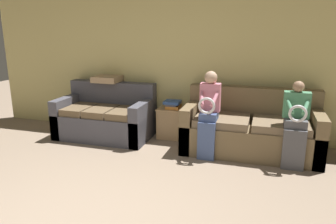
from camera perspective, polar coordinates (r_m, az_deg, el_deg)
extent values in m
cube|color=#DBCC7F|center=(5.53, 0.82, 9.06)|extent=(6.76, 0.06, 2.55)
cube|color=brown|center=(5.00, 14.08, -4.49)|extent=(1.95, 0.89, 0.43)
cube|color=brown|center=(5.21, 14.62, 1.55)|extent=(1.95, 0.20, 0.49)
cube|color=brown|center=(5.07, 4.01, -2.32)|extent=(0.16, 0.89, 0.68)
cube|color=brown|center=(5.01, 24.47, -3.89)|extent=(0.16, 0.89, 0.68)
cube|color=#7A664C|center=(4.85, 9.41, -1.45)|extent=(0.77, 0.65, 0.11)
cube|color=#7A664C|center=(4.83, 19.06, -2.19)|extent=(0.77, 0.65, 0.11)
cube|color=#4C4C56|center=(5.62, -10.89, -2.21)|extent=(1.54, 0.88, 0.42)
cube|color=#4C4C56|center=(5.80, -9.57, 2.92)|extent=(1.54, 0.20, 0.47)
cube|color=#4C4C56|center=(5.94, -16.87, -0.50)|extent=(0.16, 0.88, 0.65)
cube|color=#4C4C56|center=(5.31, -4.32, -1.67)|extent=(0.16, 0.88, 0.65)
cube|color=brown|center=(5.67, -15.14, 0.44)|extent=(0.38, 0.64, 0.11)
cube|color=brown|center=(5.47, -11.51, 0.14)|extent=(0.38, 0.64, 0.11)
cube|color=brown|center=(5.29, -7.61, -0.19)|extent=(0.38, 0.64, 0.11)
cube|color=#475B8E|center=(4.62, 6.69, -5.04)|extent=(0.24, 0.10, 0.54)
cube|color=#475B8E|center=(4.65, 7.12, -0.68)|extent=(0.24, 0.28, 0.11)
cube|color=#D17A8E|center=(4.66, 7.37, 2.57)|extent=(0.28, 0.14, 0.40)
sphere|color=tan|center=(4.61, 7.49, 5.98)|extent=(0.18, 0.18, 0.18)
torus|color=silver|center=(4.41, 6.75, 1.09)|extent=(0.23, 0.04, 0.23)
cylinder|color=#D17A8E|center=(4.54, 5.95, 2.67)|extent=(0.10, 0.31, 0.22)
cylinder|color=#D17A8E|center=(4.51, 8.25, 2.51)|extent=(0.10, 0.31, 0.22)
cube|color=#56565B|center=(4.58, 21.01, -6.16)|extent=(0.28, 0.10, 0.54)
cube|color=#56565B|center=(4.61, 21.28, -1.75)|extent=(0.28, 0.28, 0.11)
cube|color=#4C8E66|center=(4.62, 21.49, 1.19)|extent=(0.33, 0.14, 0.34)
sphere|color=#A37A5B|center=(4.58, 21.78, 4.11)|extent=(0.15, 0.15, 0.15)
torus|color=silver|center=(4.37, 21.67, -0.28)|extent=(0.22, 0.04, 0.22)
cylinder|color=#4C8E66|center=(4.48, 20.33, 1.22)|extent=(0.13, 0.31, 0.20)
cylinder|color=#4C8E66|center=(4.50, 22.95, 1.01)|extent=(0.13, 0.31, 0.20)
cube|color=tan|center=(5.48, 0.85, -1.90)|extent=(0.47, 0.36, 0.51)
cube|color=tan|center=(5.41, 0.86, 0.58)|extent=(0.49, 0.38, 0.02)
cube|color=orange|center=(5.39, 0.93, 0.90)|extent=(0.22, 0.24, 0.05)
cube|color=#4C4C56|center=(5.40, 0.81, 1.37)|extent=(0.18, 0.26, 0.03)
cube|color=#33569E|center=(5.38, 0.77, 1.73)|extent=(0.26, 0.24, 0.05)
cube|color=tan|center=(5.79, -10.41, 5.73)|extent=(0.44, 0.44, 0.10)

